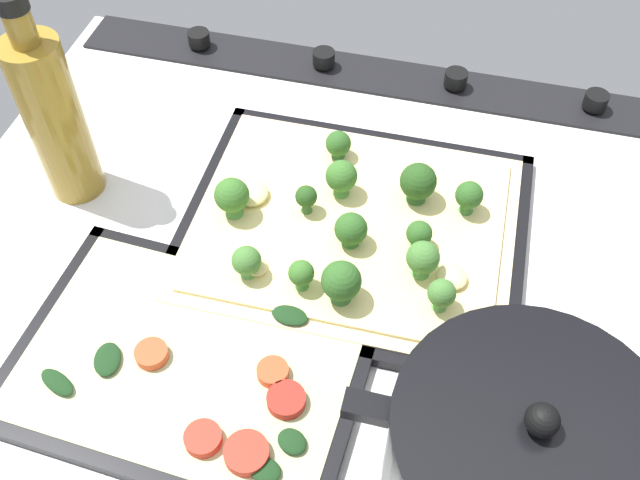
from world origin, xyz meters
TOP-DOWN VIEW (x-y plane):
  - ground_plane at (0.00, 0.00)cm, footprint 82.95×67.82cm
  - stove_control_panel at (0.00, -30.41)cm, footprint 79.63×7.00cm
  - baking_tray_front at (-1.24, -4.66)cm, footprint 34.89×29.53cm
  - broccoli_pizza at (-1.28, -4.18)cm, footprint 32.48×27.11cm
  - baking_tray_back at (9.55, 13.85)cm, footprint 32.19×24.26cm
  - veggie_pizza_back at (9.03, 14.26)cm, footprint 29.66×21.73cm
  - cooking_pot at (-18.79, 18.38)cm, footprint 26.93×20.13cm
  - oil_bottle at (29.28, -4.13)cm, footprint 5.74×5.74cm

SIDE VIEW (x-z plane):
  - ground_plane at x=0.00cm, z-range -3.00..0.00cm
  - baking_tray_front at x=-1.24cm, z-range -0.29..1.01cm
  - baking_tray_back at x=9.55cm, z-range -0.27..1.03cm
  - stove_control_panel at x=0.00cm, z-range -0.75..1.85cm
  - veggie_pizza_back at x=9.03cm, z-range 0.11..2.01cm
  - broccoli_pizza at x=-1.28cm, z-range -1.01..4.96cm
  - cooking_pot at x=-18.79cm, z-range -1.15..13.03cm
  - oil_bottle at x=29.28cm, z-range -1.88..21.72cm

